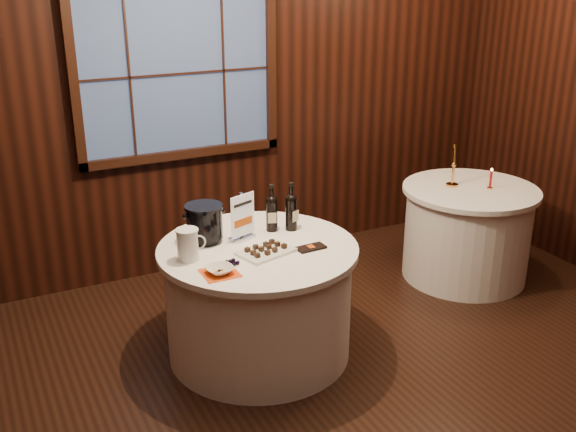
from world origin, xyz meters
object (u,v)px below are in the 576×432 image
ice_bucket (204,223)px  chocolate_box (311,248)px  chocolate_plate (266,250)px  side_table (467,232)px  port_bottle_left (272,211)px  glass_pitcher (188,244)px  main_table (259,300)px  sign_stand (242,224)px  port_bottle_right (291,210)px  grape_bunch (231,263)px  cracker_bowl (220,270)px  brass_candlestick (453,171)px  red_candle (491,181)px

ice_bucket → chocolate_box: 0.70m
ice_bucket → chocolate_plate: 0.45m
side_table → ice_bucket: size_ratio=4.32×
port_bottle_left → glass_pitcher: 0.68m
main_table → sign_stand: 0.52m
port_bottle_left → port_bottle_right: (0.12, -0.04, 0.00)m
chocolate_box → port_bottle_left: bearing=100.3°
chocolate_plate → grape_bunch: chocolate_plate is taller
port_bottle_right → chocolate_plate: bearing=-159.4°
cracker_bowl → port_bottle_left: bearing=39.9°
chocolate_plate → chocolate_box: bearing=-13.2°
grape_bunch → brass_candlestick: bearing=15.6°
cracker_bowl → red_candle: red_candle is taller
port_bottle_right → chocolate_plate: port_bottle_right is taller
glass_pitcher → brass_candlestick: size_ratio=0.57×
port_bottle_left → brass_candlestick: (1.70, 0.21, -0.01)m
brass_candlestick → cracker_bowl: bearing=-163.5°
ice_bucket → cracker_bowl: (-0.09, -0.48, -0.11)m
main_table → glass_pitcher: size_ratio=6.46×
side_table → glass_pitcher: size_ratio=5.45×
chocolate_box → glass_pitcher: glass_pitcher is taller
cracker_bowl → red_candle: size_ratio=0.95×
grape_bunch → brass_candlestick: 2.24m
sign_stand → port_bottle_right: bearing=-19.2°
main_table → port_bottle_right: bearing=26.5°
glass_pitcher → cracker_bowl: bearing=-63.4°
glass_pitcher → side_table: bearing=13.0°
glass_pitcher → brass_candlestick: bearing=15.9°
sign_stand → ice_bucket: size_ratio=1.27×
sign_stand → brass_candlestick: brass_candlestick is taller
brass_candlestick → red_candle: bearing=-40.5°
main_table → ice_bucket: size_ratio=5.11×
sign_stand → glass_pitcher: size_ratio=1.60×
sign_stand → port_bottle_left: port_bottle_left is taller
ice_bucket → chocolate_box: ice_bucket is taller
port_bottle_right → port_bottle_left: bearing=139.3°
port_bottle_left → chocolate_plate: (-0.19, -0.32, -0.12)m
grape_bunch → red_candle: red_candle is taller
side_table → red_candle: bearing=-34.3°
port_bottle_right → chocolate_box: (-0.04, -0.34, -0.14)m
main_table → chocolate_plate: 0.42m
side_table → brass_candlestick: 0.53m
sign_stand → cracker_bowl: bearing=-147.4°
port_bottle_right → red_candle: (1.80, 0.06, -0.08)m
port_bottle_left → ice_bucket: port_bottle_left is taller
ice_bucket → grape_bunch: ice_bucket is taller
chocolate_plate → brass_candlestick: brass_candlestick is taller
cracker_bowl → glass_pitcher: bearing=110.5°
port_bottle_right → grape_bunch: (-0.58, -0.35, -0.12)m
port_bottle_left → ice_bucket: 0.47m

